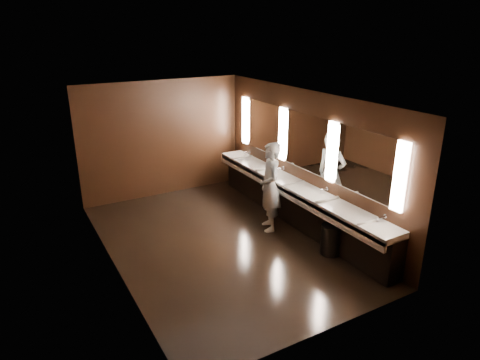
# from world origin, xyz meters

# --- Properties ---
(floor) EXTENTS (6.00, 6.00, 0.00)m
(floor) POSITION_xyz_m (0.00, 0.00, 0.00)
(floor) COLOR black
(floor) RESTS_ON ground
(ceiling) EXTENTS (4.00, 6.00, 0.02)m
(ceiling) POSITION_xyz_m (0.00, 0.00, 2.80)
(ceiling) COLOR #2D2D2B
(ceiling) RESTS_ON wall_back
(wall_back) EXTENTS (4.00, 0.02, 2.80)m
(wall_back) POSITION_xyz_m (0.00, 3.00, 1.40)
(wall_back) COLOR black
(wall_back) RESTS_ON floor
(wall_front) EXTENTS (4.00, 0.02, 2.80)m
(wall_front) POSITION_xyz_m (0.00, -3.00, 1.40)
(wall_front) COLOR black
(wall_front) RESTS_ON floor
(wall_left) EXTENTS (0.02, 6.00, 2.80)m
(wall_left) POSITION_xyz_m (-2.00, 0.00, 1.40)
(wall_left) COLOR black
(wall_left) RESTS_ON floor
(wall_right) EXTENTS (0.02, 6.00, 2.80)m
(wall_right) POSITION_xyz_m (2.00, 0.00, 1.40)
(wall_right) COLOR black
(wall_right) RESTS_ON floor
(sink_counter) EXTENTS (0.55, 5.40, 1.01)m
(sink_counter) POSITION_xyz_m (1.79, 0.00, 0.50)
(sink_counter) COLOR black
(sink_counter) RESTS_ON floor
(mirror_band) EXTENTS (0.06, 5.03, 1.15)m
(mirror_band) POSITION_xyz_m (1.98, -0.00, 1.75)
(mirror_band) COLOR #FFE4CF
(mirror_band) RESTS_ON wall_right
(person) EXTENTS (0.64, 0.78, 1.84)m
(person) POSITION_xyz_m (1.17, 0.05, 0.92)
(person) COLOR #7E9DBC
(person) RESTS_ON floor
(trash_bin) EXTENTS (0.43, 0.43, 0.57)m
(trash_bin) POSITION_xyz_m (1.58, -1.38, 0.29)
(trash_bin) COLOR black
(trash_bin) RESTS_ON floor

